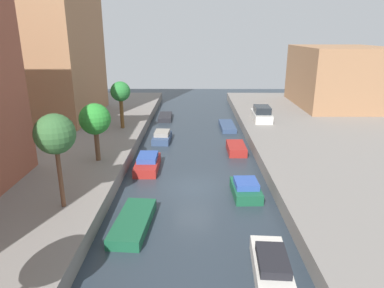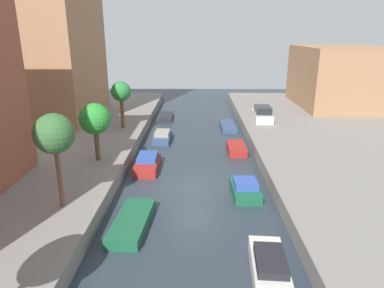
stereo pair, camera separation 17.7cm
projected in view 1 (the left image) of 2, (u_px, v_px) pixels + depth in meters
The scene contains 14 objects.
ground_plane at pixel (194, 188), 23.22m from camera, with size 84.00×84.00×0.00m, color #28333D.
low_block_right at pixel (339, 77), 43.19m from camera, with size 10.00×12.69×7.24m, color #9E704C.
street_tree_1 at pixel (55, 135), 17.49m from camera, with size 2.07×2.07×5.08m.
street_tree_2 at pixel (95, 120), 24.49m from camera, with size 2.22×2.22×4.19m.
street_tree_3 at pixel (120, 93), 32.88m from camera, with size 1.87×1.87×4.49m.
parked_car at pixel (261, 114), 36.65m from camera, with size 1.88×4.21×1.54m.
moored_boat_left_2 at pixel (133, 222), 18.48m from camera, with size 2.01×4.60×0.57m.
moored_boat_left_3 at pixel (147, 163), 26.28m from camera, with size 1.67×3.80×1.06m.
moored_boat_left_4 at pixel (162, 137), 33.03m from camera, with size 1.71×3.32×0.98m.
moored_boat_left_5 at pixel (165, 117), 41.36m from camera, with size 1.59×3.90×0.51m.
moored_boat_right_1 at pixel (271, 266), 14.75m from camera, with size 1.71×3.94×1.07m.
moored_boat_right_2 at pixel (246, 189), 22.05m from camera, with size 1.77×3.08×1.03m.
moored_boat_right_3 at pixel (236, 148), 29.97m from camera, with size 1.53×3.08×0.70m.
moored_boat_right_4 at pixel (227, 126), 37.53m from camera, with size 1.62×4.55×0.44m.
Camera 1 is at (0.05, -21.18, 9.95)m, focal length 32.54 mm.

